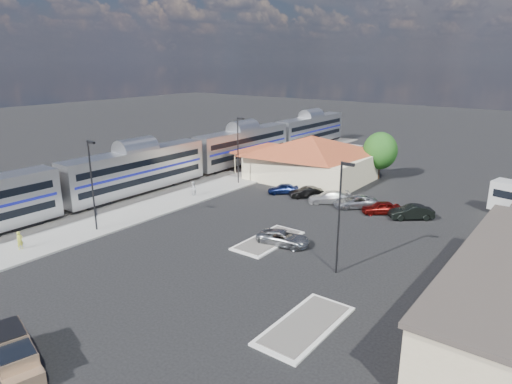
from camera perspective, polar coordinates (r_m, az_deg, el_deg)
The scene contains 22 objects.
ground at distance 43.34m, azimuth -4.32°, elevation -5.76°, with size 280.00×280.00×0.00m, color black.
railbed at distance 63.12m, azimuth -13.93°, elevation 0.95°, with size 16.00×100.00×0.12m, color #4C4944.
platform at distance 55.29m, azimuth -9.59°, elevation -0.93°, with size 5.50×92.00×0.18m, color gray.
passenger_train at distance 58.28m, azimuth -14.60°, elevation 2.49°, with size 3.00×104.00×5.55m.
freight_cars at distance 67.22m, azimuth -13.23°, elevation 3.56°, with size 2.80×46.00×4.00m.
station_depot at distance 63.78m, azimuth 6.83°, elevation 4.31°, with size 18.35×12.24×6.20m.
traffic_island_south at distance 42.44m, azimuth 1.56°, elevation -6.06°, with size 3.30×7.50×0.21m.
traffic_island_north at distance 30.11m, azimuth 6.18°, elevation -16.22°, with size 3.30×7.50×0.21m.
lamp_plat_s at distance 45.94m, azimuth -19.81°, elevation 1.58°, with size 1.08×0.25×9.00m.
lamp_plat_n at distance 60.43m, azimuth -2.21°, elevation 5.88°, with size 1.08×0.25×9.00m.
lamp_lot at distance 35.12m, azimuth 10.52°, elevation -2.08°, with size 1.08×0.25×9.00m.
tree_depot at distance 65.68m, azimuth 15.26°, elevation 5.00°, with size 4.71×4.71×6.63m.
pickup_truck at distance 29.21m, azimuth -28.09°, elevation -17.60°, with size 5.61×3.16×1.83m.
suv at distance 41.53m, azimuth 3.44°, elevation -5.76°, with size 2.23×4.83×1.34m, color #919498.
person_a at distance 45.09m, azimuth -27.43°, elevation -5.40°, with size 0.59×0.39×1.62m, color #D2D843.
person_b at distance 55.97m, azimuth -7.89°, elevation 0.42°, with size 0.88×0.69×1.81m, color white.
parked_car_a at distance 57.07m, azimuth 3.40°, elevation 0.42°, with size 1.55×3.86×1.32m, color #0C173F.
parked_car_b at distance 55.68m, azimuth 6.31°, elevation -0.05°, with size 1.42×4.06×1.34m, color black.
parked_car_c at distance 53.93m, azimuth 9.06°, elevation -0.66°, with size 1.98×4.86×1.41m, color silver.
parked_car_d at distance 52.86m, azimuth 12.27°, elevation -1.20°, with size 2.30×5.00×1.39m, color gray.
parked_car_e at distance 51.42m, azimuth 15.35°, elevation -1.90°, with size 1.66×4.12×1.40m, color maroon.
parked_car_f at distance 50.68m, azimuth 18.82°, elevation -2.41°, with size 1.59×4.57×1.51m, color black.
Camera 1 is at (26.71, -30.02, 16.24)m, focal length 32.00 mm.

